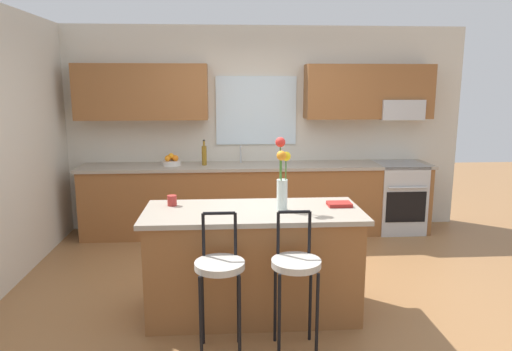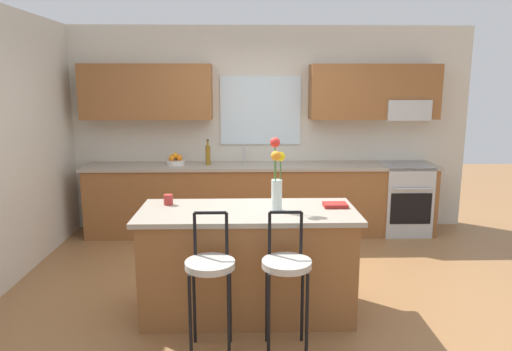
% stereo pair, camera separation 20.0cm
% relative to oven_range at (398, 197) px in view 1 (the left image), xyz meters
% --- Properties ---
extents(ground_plane, '(14.00, 14.00, 0.00)m').
position_rel_oven_range_xyz_m(ground_plane, '(-1.89, -1.68, -0.46)').
color(ground_plane, olive).
extents(wall_left, '(0.12, 4.60, 2.70)m').
position_rel_oven_range_xyz_m(wall_left, '(-4.45, -1.38, 0.89)').
color(wall_left, beige).
rests_on(wall_left, ground).
extents(back_wall_assembly, '(5.60, 0.50, 2.70)m').
position_rel_oven_range_xyz_m(back_wall_assembly, '(-1.85, 0.31, 1.05)').
color(back_wall_assembly, beige).
rests_on(back_wall_assembly, ground).
extents(counter_run, '(4.56, 0.64, 0.92)m').
position_rel_oven_range_xyz_m(counter_run, '(-1.89, 0.02, 0.01)').
color(counter_run, brown).
rests_on(counter_run, ground).
extents(sink_faucet, '(0.02, 0.13, 0.23)m').
position_rel_oven_range_xyz_m(sink_faucet, '(-2.10, 0.17, 0.60)').
color(sink_faucet, '#B7BABC').
rests_on(sink_faucet, counter_run).
extents(oven_range, '(0.60, 0.64, 0.92)m').
position_rel_oven_range_xyz_m(oven_range, '(0.00, 0.00, 0.00)').
color(oven_range, '#B7BABC').
rests_on(oven_range, ground).
extents(kitchen_island, '(1.82, 0.79, 0.92)m').
position_rel_oven_range_xyz_m(kitchen_island, '(-2.08, -2.21, 0.00)').
color(kitchen_island, brown).
rests_on(kitchen_island, ground).
extents(bar_stool_near, '(0.36, 0.36, 1.04)m').
position_rel_oven_range_xyz_m(bar_stool_near, '(-2.36, -2.81, 0.18)').
color(bar_stool_near, black).
rests_on(bar_stool_near, ground).
extents(bar_stool_middle, '(0.36, 0.36, 1.04)m').
position_rel_oven_range_xyz_m(bar_stool_middle, '(-1.81, -2.81, 0.18)').
color(bar_stool_middle, black).
rests_on(bar_stool_middle, ground).
extents(flower_vase, '(0.12, 0.15, 0.61)m').
position_rel_oven_range_xyz_m(flower_vase, '(-1.84, -2.23, 0.74)').
color(flower_vase, silver).
rests_on(flower_vase, kitchen_island).
extents(mug_ceramic, '(0.08, 0.08, 0.09)m').
position_rel_oven_range_xyz_m(mug_ceramic, '(-2.77, -2.02, 0.51)').
color(mug_ceramic, '#A52D28').
rests_on(mug_ceramic, kitchen_island).
extents(cookbook, '(0.20, 0.15, 0.03)m').
position_rel_oven_range_xyz_m(cookbook, '(-1.33, -2.13, 0.48)').
color(cookbook, maroon).
rests_on(cookbook, kitchen_island).
extents(fruit_bowl_oranges, '(0.24, 0.24, 0.16)m').
position_rel_oven_range_xyz_m(fruit_bowl_oranges, '(-3.00, 0.03, 0.52)').
color(fruit_bowl_oranges, silver).
rests_on(fruit_bowl_oranges, counter_run).
extents(bottle_olive_oil, '(0.06, 0.06, 0.33)m').
position_rel_oven_range_xyz_m(bottle_olive_oil, '(-2.58, 0.02, 0.59)').
color(bottle_olive_oil, olive).
rests_on(bottle_olive_oil, counter_run).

